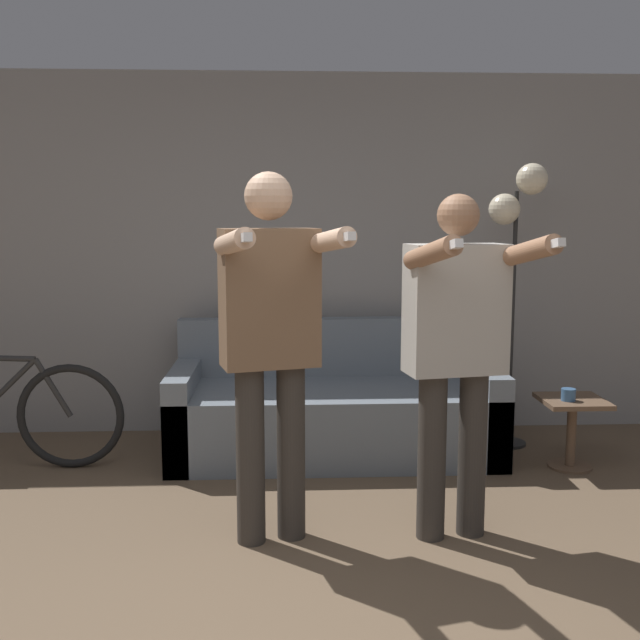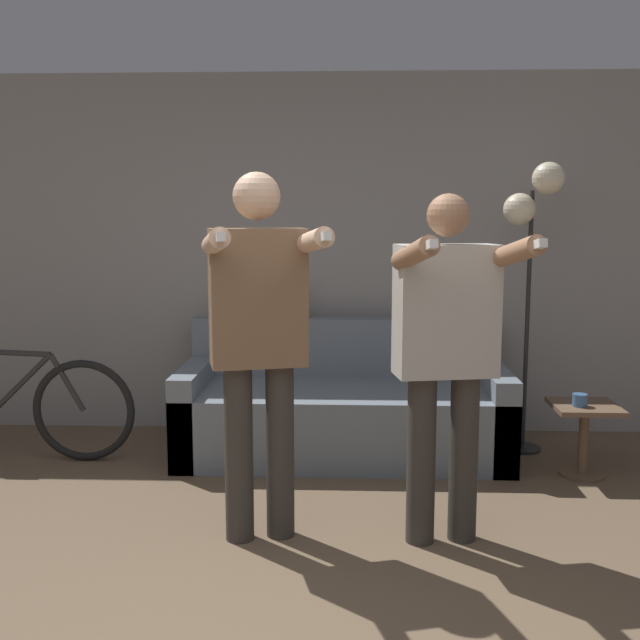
# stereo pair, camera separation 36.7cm
# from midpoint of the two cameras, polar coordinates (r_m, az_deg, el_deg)

# --- Properties ---
(wall_back) EXTENTS (10.00, 0.05, 2.60)m
(wall_back) POSITION_cam_midpoint_polar(r_m,az_deg,el_deg) (5.50, -4.93, 4.91)
(wall_back) COLOR gray
(wall_back) RESTS_ON ground_plane
(couch) EXTENTS (2.15, 0.92, 0.87)m
(couch) POSITION_cam_midpoint_polar(r_m,az_deg,el_deg) (5.07, -1.01, -6.98)
(couch) COLOR slate
(couch) RESTS_ON ground_plane
(person_left) EXTENTS (0.63, 0.76, 1.80)m
(person_left) POSITION_cam_midpoint_polar(r_m,az_deg,el_deg) (3.58, -6.73, -0.82)
(person_left) COLOR #38332D
(person_left) RESTS_ON ground_plane
(person_right) EXTENTS (0.62, 0.74, 1.70)m
(person_right) POSITION_cam_midpoint_polar(r_m,az_deg,el_deg) (3.64, 7.54, -1.64)
(person_right) COLOR #38332D
(person_right) RESTS_ON ground_plane
(cat) EXTENTS (0.51, 0.11, 0.19)m
(cat) POSITION_cam_midpoint_polar(r_m,az_deg,el_deg) (5.29, -6.32, 1.03)
(cat) COLOR #B7AD9E
(cat) RESTS_ON couch
(floor_lamp) EXTENTS (0.39, 0.25, 1.94)m
(floor_lamp) POSITION_cam_midpoint_polar(r_m,az_deg,el_deg) (5.19, 12.83, 7.51)
(floor_lamp) COLOR black
(floor_lamp) RESTS_ON ground_plane
(side_table) EXTENTS (0.39, 0.39, 0.45)m
(side_table) POSITION_cam_midpoint_polar(r_m,az_deg,el_deg) (4.96, 16.65, -7.26)
(side_table) COLOR brown
(side_table) RESTS_ON ground_plane
(cup) EXTENTS (0.09, 0.09, 0.08)m
(cup) POSITION_cam_midpoint_polar(r_m,az_deg,el_deg) (4.86, 16.37, -5.50)
(cup) COLOR #3D6693
(cup) RESTS_ON side_table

